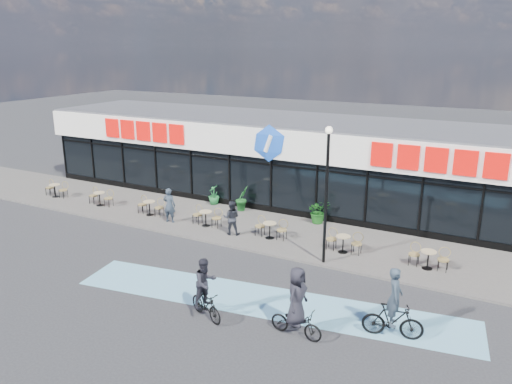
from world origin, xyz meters
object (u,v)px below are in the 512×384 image
at_px(potted_plant_left, 214,195).
at_px(potted_plant_mid, 242,198).
at_px(lamp_post, 327,185).
at_px(cyclist_b, 393,313).
at_px(cyclist_a, 297,309).
at_px(patron_left, 169,205).
at_px(patron_right, 231,218).
at_px(bistro_set_0, 56,189).
at_px(potted_plant_right, 319,211).

bearing_deg(potted_plant_left, potted_plant_mid, -6.19).
distance_m(lamp_post, cyclist_b, 5.97).
xyz_separation_m(cyclist_a, cyclist_b, (2.59, 1.30, -0.08)).
height_order(patron_left, patron_right, patron_left).
relative_size(bistro_set_0, potted_plant_left, 1.43).
height_order(potted_plant_left, patron_right, patron_right).
height_order(potted_plant_right, cyclist_b, cyclist_b).
bearing_deg(patron_left, cyclist_a, 136.69).
bearing_deg(potted_plant_mid, patron_right, -68.59).
distance_m(potted_plant_left, patron_left, 3.50).
relative_size(potted_plant_mid, cyclist_a, 0.58).
bearing_deg(cyclist_a, bistro_set_0, 159.55).
distance_m(patron_left, cyclist_b, 13.04).
height_order(potted_plant_right, patron_right, patron_right).
bearing_deg(potted_plant_mid, lamp_post, -34.51).
height_order(potted_plant_left, potted_plant_right, potted_plant_right).
xyz_separation_m(bistro_set_0, potted_plant_left, (8.83, 3.02, 0.08)).
distance_m(potted_plant_left, cyclist_b, 14.40).
relative_size(potted_plant_left, cyclist_a, 0.48).
bearing_deg(cyclist_b, bistro_set_0, 165.30).
bearing_deg(cyclist_b, patron_left, 157.75).
xyz_separation_m(patron_right, cyclist_a, (5.92, -6.21, -0.01)).
relative_size(potted_plant_right, cyclist_a, 0.53).
distance_m(patron_left, cyclist_a, 11.34).
distance_m(potted_plant_mid, patron_left, 3.98).
bearing_deg(cyclist_a, potted_plant_mid, 127.19).
relative_size(patron_left, cyclist_b, 0.76).
bearing_deg(potted_plant_mid, bistro_set_0, -165.30).
relative_size(bistro_set_0, cyclist_a, 0.68).
height_order(lamp_post, patron_left, lamp_post).
bearing_deg(lamp_post, patron_right, 169.13).
relative_size(lamp_post, cyclist_a, 2.44).
xyz_separation_m(lamp_post, potted_plant_right, (-1.85, 4.25, -2.65)).
bearing_deg(lamp_post, cyclist_b, -47.35).
height_order(bistro_set_0, patron_left, patron_left).
bearing_deg(patron_right, cyclist_a, 112.53).
relative_size(potted_plant_mid, cyclist_b, 0.57).
bearing_deg(bistro_set_0, patron_right, -2.26).
distance_m(potted_plant_right, patron_right, 4.48).
height_order(bistro_set_0, potted_plant_right, potted_plant_right).
bearing_deg(lamp_post, patron_left, 173.50).
distance_m(lamp_post, bistro_set_0, 17.14).
distance_m(bistro_set_0, patron_right, 12.03).
bearing_deg(cyclist_b, cyclist_a, -153.39).
distance_m(patron_right, cyclist_b, 9.83).
distance_m(bistro_set_0, cyclist_b, 21.22).
bearing_deg(cyclist_a, patron_left, 146.64).
bearing_deg(cyclist_a, lamp_post, 101.49).
relative_size(potted_plant_left, potted_plant_right, 0.91).
bearing_deg(lamp_post, potted_plant_mid, 145.49).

